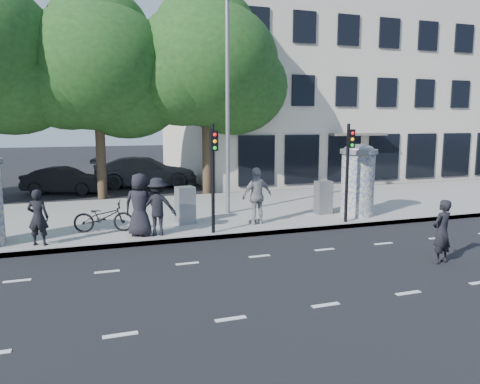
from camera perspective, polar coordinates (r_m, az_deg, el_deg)
name	(u,v)px	position (r m, az deg, el deg)	size (l,w,h in m)	color
ground	(281,272)	(11.61, 4.97, -9.68)	(120.00, 120.00, 0.00)	black
sidewalk	(202,212)	(18.46, -4.60, -2.49)	(40.00, 8.00, 0.15)	gray
curb	(234,235)	(14.76, -0.69, -5.32)	(40.00, 0.10, 0.16)	slate
lane_dash_near	(326,305)	(9.77, 10.40, -13.41)	(32.00, 0.12, 0.01)	silver
lane_dash_far	(259,256)	(12.83, 2.39, -7.83)	(32.00, 0.12, 0.01)	silver
ad_column_right	(358,178)	(17.79, 14.17, 1.62)	(1.36, 1.36, 2.65)	beige
traffic_pole_near	(213,167)	(14.45, -3.28, 3.04)	(0.22, 0.31, 3.40)	black
traffic_pole_far	(348,163)	(16.42, 13.07, 3.52)	(0.22, 0.31, 3.40)	black
street_lamp	(228,89)	(17.54, -1.47, 12.44)	(0.25, 0.93, 8.00)	slate
tree_near_left	(97,67)	(22.88, -17.04, 14.40)	(6.80, 6.80, 8.97)	#38281C
tree_center	(206,64)	(23.29, -4.19, 15.25)	(7.00, 7.00, 9.30)	#38281C
building	(321,87)	(34.36, 9.85, 12.51)	(20.30, 15.85, 12.00)	beige
ped_a	(140,205)	(14.52, -12.11, -1.53)	(0.95, 0.62, 1.94)	black
ped_b	(38,217)	(14.35, -23.40, -2.85)	(0.59, 0.39, 1.61)	black
ped_d	(157,207)	(14.54, -10.05, -1.77)	(1.15, 0.66, 1.79)	black
ped_e	(257,196)	(15.88, 2.10, -0.47)	(1.14, 0.65, 1.94)	gray
man_road	(442,232)	(13.11, 23.38, -4.45)	(0.61, 0.40, 1.66)	black
bicycle	(104,217)	(15.43, -16.29, -2.93)	(1.84, 0.64, 0.97)	black
cabinet_left	(185,205)	(16.07, -6.68, -1.61)	(0.61, 0.44, 1.28)	gray
cabinet_right	(323,197)	(17.94, 10.13, -0.66)	(0.60, 0.43, 1.25)	slate
car_mid	(64,180)	(25.18, -20.63, 1.34)	(4.03, 1.41, 1.33)	black
car_right	(146,172)	(26.56, -11.43, 2.44)	(5.69, 2.31, 1.65)	#56575D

